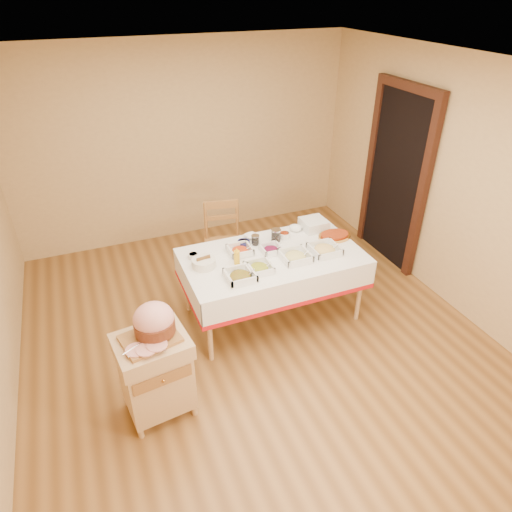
% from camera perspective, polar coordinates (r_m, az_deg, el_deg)
% --- Properties ---
extents(room_shell, '(5.00, 5.00, 5.00)m').
position_cam_1_polar(room_shell, '(4.02, 0.05, 3.78)').
color(room_shell, brown).
rests_on(room_shell, ground).
extents(doorway, '(0.09, 1.10, 2.20)m').
position_cam_1_polar(doorway, '(5.87, 17.15, 9.59)').
color(doorway, black).
rests_on(doorway, ground).
extents(dining_table, '(1.82, 1.02, 0.76)m').
position_cam_1_polar(dining_table, '(4.72, 2.05, -1.55)').
color(dining_table, tan).
rests_on(dining_table, ground).
extents(butcher_cart, '(0.61, 0.53, 0.79)m').
position_cam_1_polar(butcher_cart, '(3.89, -12.45, -13.94)').
color(butcher_cart, tan).
rests_on(butcher_cart, ground).
extents(dining_chair, '(0.51, 0.49, 0.97)m').
position_cam_1_polar(dining_chair, '(5.39, -4.04, 1.72)').
color(dining_chair, '#9A6732').
rests_on(dining_chair, ground).
extents(ham_on_board, '(0.45, 0.43, 0.29)m').
position_cam_1_polar(ham_on_board, '(3.61, -12.70, -8.19)').
color(ham_on_board, '#9A6732').
rests_on(ham_on_board, butcher_cart).
extents(serving_dish_a, '(0.27, 0.26, 0.12)m').
position_cam_1_polar(serving_dish_a, '(4.25, -1.98, -2.48)').
color(serving_dish_a, white).
rests_on(serving_dish_a, dining_table).
extents(serving_dish_b, '(0.24, 0.24, 0.10)m').
position_cam_1_polar(serving_dish_b, '(4.37, 0.37, -1.46)').
color(serving_dish_b, white).
rests_on(serving_dish_b, dining_table).
extents(serving_dish_c, '(0.28, 0.28, 0.11)m').
position_cam_1_polar(serving_dish_c, '(4.55, 4.94, -0.04)').
color(serving_dish_c, white).
rests_on(serving_dish_c, dining_table).
extents(serving_dish_d, '(0.29, 0.29, 0.11)m').
position_cam_1_polar(serving_dish_d, '(4.71, 8.58, 0.83)').
color(serving_dish_d, white).
rests_on(serving_dish_d, dining_table).
extents(serving_dish_e, '(0.24, 0.23, 0.11)m').
position_cam_1_polar(serving_dish_e, '(4.64, -2.00, 0.72)').
color(serving_dish_e, white).
rests_on(serving_dish_e, dining_table).
extents(serving_dish_f, '(0.21, 0.20, 0.10)m').
position_cam_1_polar(serving_dish_f, '(4.67, 1.90, 0.85)').
color(serving_dish_f, white).
rests_on(serving_dish_f, dining_table).
extents(small_bowl_left, '(0.11, 0.11, 0.05)m').
position_cam_1_polar(small_bowl_left, '(4.61, -7.84, 0.05)').
color(small_bowl_left, white).
rests_on(small_bowl_left, dining_table).
extents(small_bowl_mid, '(0.13, 0.13, 0.05)m').
position_cam_1_polar(small_bowl_mid, '(4.78, -1.55, 1.64)').
color(small_bowl_mid, navy).
rests_on(small_bowl_mid, dining_table).
extents(small_bowl_right, '(0.12, 0.12, 0.06)m').
position_cam_1_polar(small_bowl_right, '(4.93, 3.60, 2.64)').
color(small_bowl_right, white).
rests_on(small_bowl_right, dining_table).
extents(bowl_white_imported, '(0.17, 0.17, 0.03)m').
position_cam_1_polar(bowl_white_imported, '(4.93, -0.61, 2.49)').
color(bowl_white_imported, white).
rests_on(bowl_white_imported, dining_table).
extents(bowl_small_imported, '(0.18, 0.18, 0.04)m').
position_cam_1_polar(bowl_small_imported, '(5.09, 4.97, 3.43)').
color(bowl_small_imported, white).
rests_on(bowl_small_imported, dining_table).
extents(preserve_jar_left, '(0.09, 0.09, 0.11)m').
position_cam_1_polar(preserve_jar_left, '(4.79, -0.08, 1.97)').
color(preserve_jar_left, silver).
rests_on(preserve_jar_left, dining_table).
extents(preserve_jar_right, '(0.11, 0.11, 0.14)m').
position_cam_1_polar(preserve_jar_right, '(4.86, 2.51, 2.55)').
color(preserve_jar_right, silver).
rests_on(preserve_jar_right, dining_table).
extents(mustard_bottle, '(0.06, 0.06, 0.18)m').
position_cam_1_polar(mustard_bottle, '(4.44, -2.41, -0.12)').
color(mustard_bottle, gold).
rests_on(mustard_bottle, dining_table).
extents(bread_basket, '(0.23, 0.23, 0.10)m').
position_cam_1_polar(bread_basket, '(4.45, -6.55, -0.85)').
color(bread_basket, silver).
rests_on(bread_basket, dining_table).
extents(plate_stack, '(0.27, 0.27, 0.11)m').
position_cam_1_polar(plate_stack, '(5.13, 7.22, 3.96)').
color(plate_stack, white).
rests_on(plate_stack, dining_table).
extents(brass_platter, '(0.37, 0.26, 0.05)m').
position_cam_1_polar(brass_platter, '(5.00, 9.78, 2.51)').
color(brass_platter, gold).
rests_on(brass_platter, dining_table).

